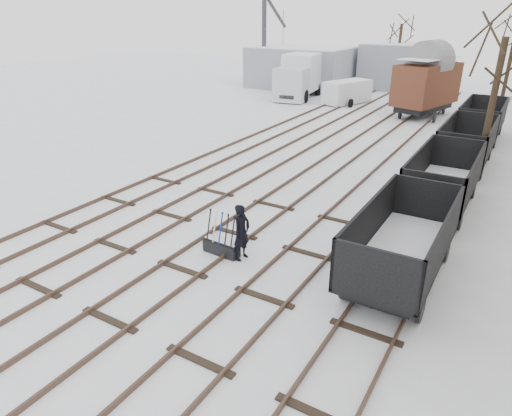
# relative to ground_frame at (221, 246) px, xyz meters

# --- Properties ---
(ground) EXTENTS (120.00, 120.00, 0.00)m
(ground) POSITION_rel_ground_frame_xyz_m (-0.48, -1.51, -0.28)
(ground) COLOR white
(ground) RESTS_ON ground
(tracks) EXTENTS (13.90, 52.00, 0.16)m
(tracks) POSITION_rel_ground_frame_xyz_m (-0.48, 12.16, -0.21)
(tracks) COLOR black
(tracks) RESTS_ON ground
(shed_left) EXTENTS (10.00, 8.00, 4.10)m
(shed_left) POSITION_rel_ground_frame_xyz_m (-13.48, 34.49, 1.76)
(shed_left) COLOR #8E95A0
(shed_left) RESTS_ON ground
(shed_right) EXTENTS (7.00, 6.00, 4.50)m
(shed_right) POSITION_rel_ground_frame_xyz_m (-4.48, 38.49, 1.96)
(shed_right) COLOR #8E95A0
(shed_right) RESTS_ON ground
(ground_frame) EXTENTS (1.32, 0.50, 1.49)m
(ground_frame) POSITION_rel_ground_frame_xyz_m (0.00, 0.00, 0.00)
(ground_frame) COLOR black
(ground_frame) RESTS_ON ground
(worker) EXTENTS (0.53, 0.74, 1.92)m
(worker) POSITION_rel_ground_frame_xyz_m (0.75, 0.10, 0.67)
(worker) COLOR black
(worker) RESTS_ON ground
(freight_wagon_a) EXTENTS (2.29, 5.74, 2.34)m
(freight_wagon_a) POSITION_rel_ground_frame_xyz_m (5.52, 1.52, 0.61)
(freight_wagon_a) COLOR black
(freight_wagon_a) RESTS_ON ground
(freight_wagon_b) EXTENTS (2.29, 5.74, 2.34)m
(freight_wagon_b) POSITION_rel_ground_frame_xyz_m (5.52, 7.92, 0.61)
(freight_wagon_b) COLOR black
(freight_wagon_b) RESTS_ON ground
(freight_wagon_c) EXTENTS (2.29, 5.74, 2.34)m
(freight_wagon_c) POSITION_rel_ground_frame_xyz_m (5.52, 14.32, 0.61)
(freight_wagon_c) COLOR black
(freight_wagon_c) RESTS_ON ground
(freight_wagon_d) EXTENTS (2.29, 5.74, 2.34)m
(freight_wagon_d) POSITION_rel_ground_frame_xyz_m (5.52, 20.72, 0.61)
(freight_wagon_d) COLOR black
(freight_wagon_d) RESTS_ON ground
(box_van_wagon) EXTENTS (4.43, 6.27, 4.33)m
(box_van_wagon) POSITION_rel_ground_frame_xyz_m (0.89, 25.84, 2.24)
(box_van_wagon) COLOR black
(box_van_wagon) RESTS_ON ground
(lorry) EXTENTS (3.57, 8.81, 3.89)m
(lorry) POSITION_rel_ground_frame_xyz_m (-10.90, 28.83, 1.72)
(lorry) COLOR black
(lorry) RESTS_ON ground
(panel_van) EXTENTS (3.37, 4.85, 1.97)m
(panel_van) POSITION_rel_ground_frame_xyz_m (-5.99, 27.71, 0.74)
(panel_van) COLOR silver
(panel_van) RESTS_ON ground
(crane) EXTENTS (1.93, 5.62, 9.69)m
(crane) POSITION_rel_ground_frame_xyz_m (-16.98, 32.49, 2.27)
(crane) COLOR #313036
(crane) RESTS_ON ground
(tree_near) EXTENTS (0.30, 0.30, 6.53)m
(tree_near) POSITION_rel_ground_frame_xyz_m (6.45, 12.29, 2.98)
(tree_near) COLOR black
(tree_near) RESTS_ON ground
(tree_far_left) EXTENTS (0.30, 0.30, 6.30)m
(tree_far_left) POSITION_rel_ground_frame_xyz_m (-4.62, 38.13, 2.87)
(tree_far_left) COLOR black
(tree_far_left) RESTS_ON ground
(tree_far_right) EXTENTS (0.30, 0.30, 7.21)m
(tree_far_right) POSITION_rel_ground_frame_xyz_m (5.90, 30.62, 3.32)
(tree_far_right) COLOR black
(tree_far_right) RESTS_ON ground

